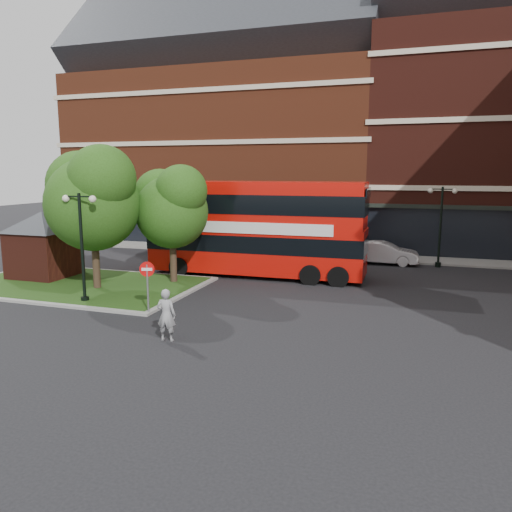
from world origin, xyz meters
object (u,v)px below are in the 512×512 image
(woman, at_px, (166,315))
(car_silver, at_px, (248,244))
(bus, at_px, (256,222))
(car_white, at_px, (384,253))

(woman, relative_size, car_silver, 0.47)
(woman, bearing_deg, bus, -92.87)
(bus, distance_m, car_silver, 8.16)
(car_white, bearing_deg, woman, 161.28)
(car_silver, bearing_deg, car_white, -96.26)
(bus, distance_m, car_white, 9.33)
(bus, xyz_separation_m, car_white, (6.71, 6.05, -2.37))
(woman, xyz_separation_m, car_white, (6.16, 17.65, -0.23))
(bus, xyz_separation_m, car_silver, (-3.02, 7.19, -2.40))
(bus, height_order, woman, bus)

